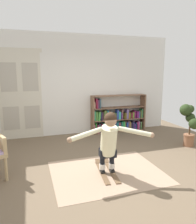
{
  "coord_description": "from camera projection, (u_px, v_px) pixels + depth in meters",
  "views": [
    {
      "loc": [
        -1.28,
        -3.67,
        1.84
      ],
      "look_at": [
        0.01,
        0.33,
        1.05
      ],
      "focal_mm": 34.7,
      "sensor_mm": 36.0,
      "label": 1
    }
  ],
  "objects": [
    {
      "name": "bookshelf",
      "position": [
        117.0,
        117.0,
        6.7
      ],
      "size": [
        1.73,
        0.3,
        1.13
      ],
      "color": "brown",
      "rests_on": "ground"
    },
    {
      "name": "skis_pair",
      "position": [
        107.0,
        170.0,
        4.03
      ],
      "size": [
        0.38,
        0.98,
        0.07
      ],
      "color": "brown",
      "rests_on": "rug"
    },
    {
      "name": "double_door",
      "position": [
        21.0,
        94.0,
        5.86
      ],
      "size": [
        1.22,
        0.05,
        2.45
      ],
      "color": "beige",
      "rests_on": "ground"
    },
    {
      "name": "back_wall",
      "position": [
        74.0,
        85.0,
        6.32
      ],
      "size": [
        6.0,
        0.1,
        2.9
      ],
      "primitive_type": "cube",
      "color": "white",
      "rests_on": "ground"
    },
    {
      "name": "potted_plant",
      "position": [
        189.0,
        121.0,
        5.35
      ],
      "size": [
        0.4,
        0.54,
        1.04
      ],
      "color": "brown",
      "rests_on": "ground"
    },
    {
      "name": "rug",
      "position": [
        107.0,
        172.0,
        4.0
      ],
      "size": [
        2.0,
        1.59,
        0.01
      ],
      "primitive_type": "cube",
      "color": "tan",
      "rests_on": "ground"
    },
    {
      "name": "person_skier",
      "position": [
        109.0,
        139.0,
        3.76
      ],
      "size": [
        1.47,
        0.6,
        1.1
      ],
      "color": "white",
      "rests_on": "skis_pair"
    },
    {
      "name": "ground_plane",
      "position": [
        103.0,
        169.0,
        4.15
      ],
      "size": [
        7.2,
        7.2,
        0.0
      ],
      "primitive_type": "plane",
      "color": "brown"
    }
  ]
}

